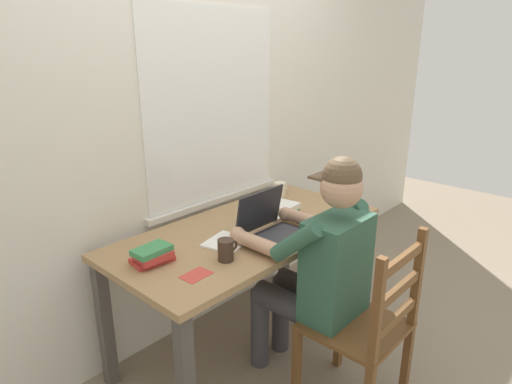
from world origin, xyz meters
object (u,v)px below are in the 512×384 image
at_px(coffee_mug_white, 280,189).
at_px(wooden_chair, 366,328).
at_px(landscape_photo_print, 196,275).
at_px(coffee_mug_dark, 226,250).
at_px(book_stack_main, 284,208).
at_px(desk, 249,244).
at_px(book_stack_side, 153,255).
at_px(laptop, 271,226).
at_px(computer_mouse, 312,222).
at_px(seated_person, 318,265).

bearing_deg(coffee_mug_white, wooden_chair, -118.87).
bearing_deg(landscape_photo_print, coffee_mug_dark, -0.66).
bearing_deg(book_stack_main, desk, -177.10).
xyz_separation_m(coffee_mug_white, book_stack_main, (-0.22, -0.21, -0.02)).
height_order(wooden_chair, book_stack_side, wooden_chair).
bearing_deg(laptop, computer_mouse, -14.45).
height_order(computer_mouse, coffee_mug_white, coffee_mug_white).
relative_size(wooden_chair, book_stack_main, 5.46).
height_order(seated_person, book_stack_main, seated_person).
bearing_deg(coffee_mug_dark, seated_person, -37.64).
relative_size(seated_person, landscape_photo_print, 9.54).
distance_m(laptop, coffee_mug_dark, 0.34).
relative_size(desk, book_stack_side, 7.80).
height_order(seated_person, wooden_chair, seated_person).
bearing_deg(seated_person, coffee_mug_dark, 142.36).
bearing_deg(desk, wooden_chair, -88.95).
bearing_deg(wooden_chair, book_stack_side, 127.58).
relative_size(seated_person, computer_mouse, 12.41).
bearing_deg(laptop, landscape_photo_print, -176.82).
bearing_deg(laptop, coffee_mug_dark, -176.30).
height_order(seated_person, laptop, seated_person).
distance_m(desk, book_stack_main, 0.34).
bearing_deg(computer_mouse, book_stack_main, 80.01).
xyz_separation_m(computer_mouse, book_stack_main, (0.04, 0.24, 0.01)).
height_order(laptop, book_stack_main, laptop).
bearing_deg(wooden_chair, landscape_photo_print, 134.74).
height_order(desk, book_stack_side, book_stack_side).
relative_size(coffee_mug_white, coffee_mug_dark, 1.05).
relative_size(seated_person, coffee_mug_white, 10.49).
distance_m(coffee_mug_white, book_stack_main, 0.30).
bearing_deg(computer_mouse, coffee_mug_dark, 175.58).
height_order(wooden_chair, landscape_photo_print, wooden_chair).
bearing_deg(wooden_chair, laptop, 90.70).
bearing_deg(desk, coffee_mug_dark, -152.43).
relative_size(laptop, book_stack_side, 1.68).
distance_m(book_stack_main, book_stack_side, 0.90).
bearing_deg(desk, laptop, -87.62).
xyz_separation_m(wooden_chair, landscape_photo_print, (-0.54, 0.54, 0.29)).
height_order(desk, laptop, laptop).
bearing_deg(book_stack_side, seated_person, -39.69).
distance_m(seated_person, computer_mouse, 0.35).
relative_size(seated_person, laptop, 3.76).
height_order(coffee_mug_dark, book_stack_side, coffee_mug_dark).
xyz_separation_m(laptop, book_stack_side, (-0.59, 0.20, -0.02)).
bearing_deg(book_stack_main, coffee_mug_dark, -163.66).
distance_m(wooden_chair, landscape_photo_print, 0.82).
bearing_deg(computer_mouse, laptop, 165.55).
xyz_separation_m(desk, coffee_mug_white, (0.54, 0.23, 0.14)).
relative_size(computer_mouse, coffee_mug_white, 0.85).
bearing_deg(laptop, wooden_chair, -89.30).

